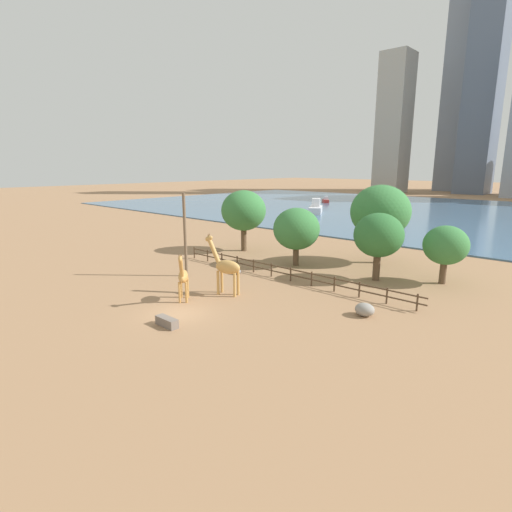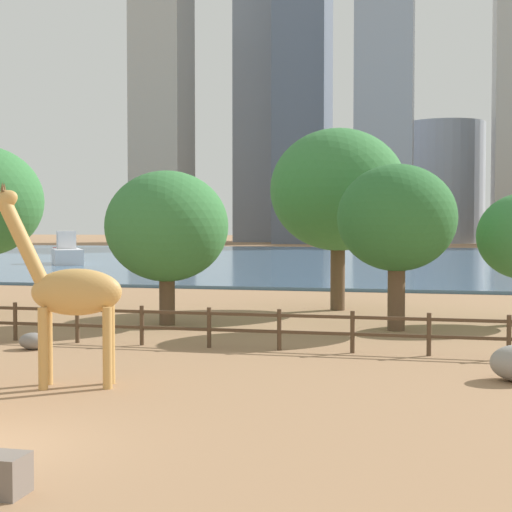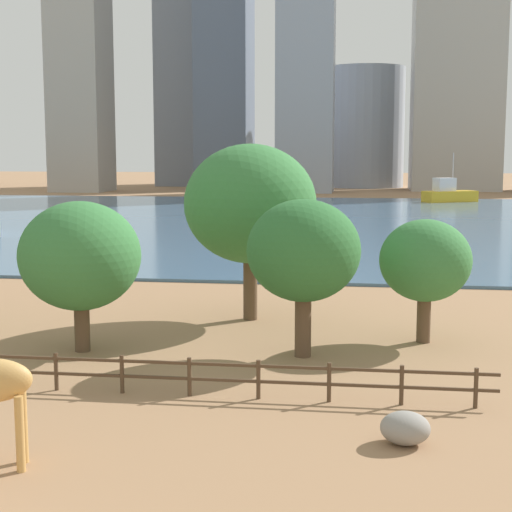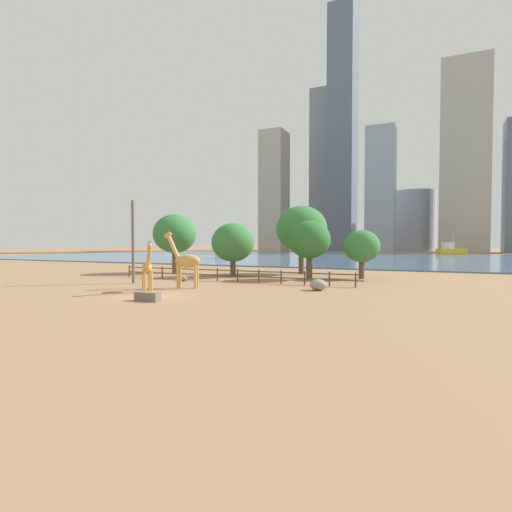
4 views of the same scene
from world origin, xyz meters
The scene contains 23 objects.
ground_plane centered at (0.00, 80.00, 0.00)m, with size 400.00×400.00×0.00m, color #9E7551.
harbor_water centered at (0.00, 77.00, 0.10)m, with size 180.00×86.00×0.20m, color #476B8C.
giraffe_tall centered at (-0.75, 5.38, 2.33)m, with size 3.26×1.54×4.97m.
giraffe_companion centered at (-2.01, 2.02, 1.94)m, with size 2.43×2.30×4.08m.
utility_pole centered at (-7.64, 6.69, 3.95)m, with size 0.28×0.28×7.90m, color brown.
boulder_near_fence centered at (9.96, 8.59, 0.46)m, with size 1.39×1.23×0.92m, color gray.
boulder_by_pole centered at (-4.52, 10.37, 0.27)m, with size 0.92×0.71×0.53m, color gray.
feeding_trough centered at (1.26, -1.89, 0.30)m, with size 1.80×0.60×0.60m, color #72665B.
enclosure_fence centered at (-0.14, 12.00, 0.76)m, with size 26.12×0.14×1.30m.
tree_left_large centered at (11.32, 20.53, 3.47)m, with size 3.84×3.84×5.23m.
tree_center_broad centered at (-11.69, 18.77, 4.97)m, with size 5.45×5.45×7.45m.
tree_right_tall centered at (6.44, 17.53, 4.18)m, with size 4.44×4.44×6.21m.
tree_left_small centered at (3.41, 24.03, 5.55)m, with size 6.26×6.26×8.39m.
tree_right_small centered at (-2.46, 17.15, 3.88)m, with size 4.85×4.85×6.08m.
boat_ferry centered at (-39.74, 81.06, 0.82)m, with size 3.82×4.12×1.82m.
boat_sailboat centered at (21.82, 111.77, 1.46)m, with size 8.86×6.66×7.58m.
boat_tug centered at (-27.10, 57.34, 1.27)m, with size 5.85×7.47×3.15m.
skyline_tower_needle centered at (-47.00, 138.70, 25.89)m, with size 10.36×11.28×51.77m, color #ADA89E.
skyline_block_central centered at (-31.85, 169.02, 38.33)m, with size 12.91×15.57×76.65m, color gray.
skyline_block_left centered at (27.02, 153.25, 36.95)m, with size 17.54×13.98×73.91m, color #ADA89E.
skyline_block_right centered at (-20.65, 153.36, 52.87)m, with size 10.92×13.56×105.74m, color slate.
skyline_tower_short centered at (-2.62, 140.97, 24.46)m, with size 10.87×9.89×48.93m, color #939EAD.
skyline_block_wide centered at (8.62, 165.56, 13.13)m, with size 17.79×17.79×26.25m, color #939EAD.
Camera 4 is at (18.91, -22.87, 3.93)m, focal length 28.00 mm.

